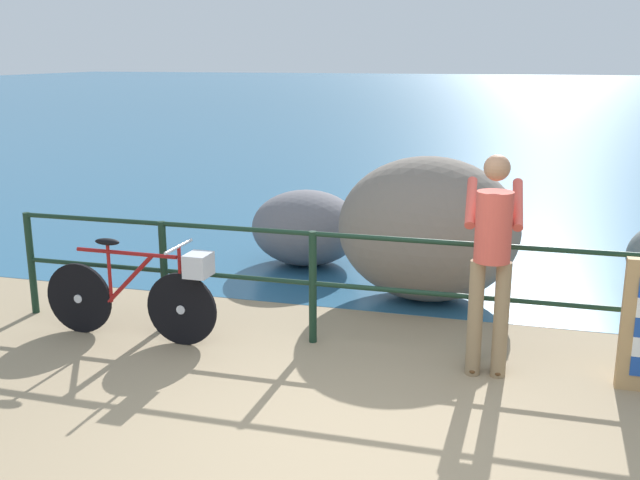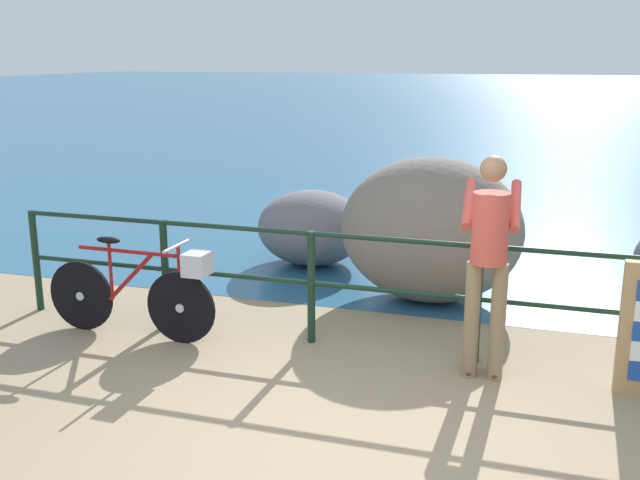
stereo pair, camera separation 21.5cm
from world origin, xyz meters
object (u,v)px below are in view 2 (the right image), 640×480
at_px(bicycle, 144,289).
at_px(person_at_railing, 488,257).
at_px(breakwater_boulder_left, 312,228).
at_px(breakwater_boulder_main, 431,230).

bearing_deg(bicycle, person_at_railing, 2.55).
relative_size(bicycle, breakwater_boulder_left, 1.27).
distance_m(breakwater_boulder_main, breakwater_boulder_left, 1.86).
xyz_separation_m(breakwater_boulder_main, breakwater_boulder_left, (-1.59, 0.93, -0.30)).
height_order(bicycle, breakwater_boulder_left, bicycle).
relative_size(bicycle, breakwater_boulder_main, 0.91).
bearing_deg(breakwater_boulder_left, breakwater_boulder_main, -30.23).
relative_size(person_at_railing, breakwater_boulder_left, 1.33).
relative_size(person_at_railing, breakwater_boulder_main, 0.95).
xyz_separation_m(person_at_railing, breakwater_boulder_main, (-0.71, 1.76, -0.24)).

